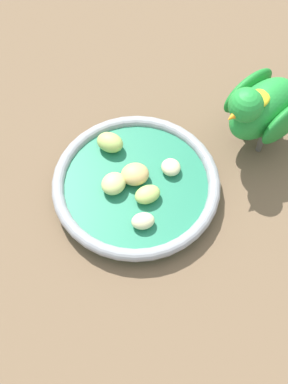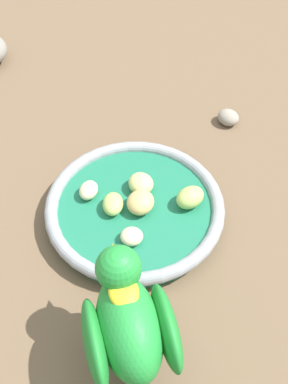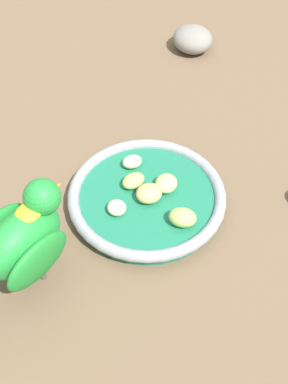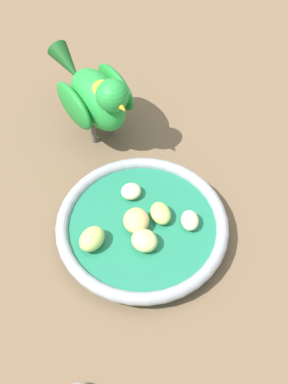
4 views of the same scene
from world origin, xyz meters
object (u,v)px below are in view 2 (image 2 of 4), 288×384
object	(u,v)px
apple_piece_0	(113,204)
apple_piece_4	(140,202)
feeding_bowl	(135,210)
parrot	(130,329)
apple_piece_5	(89,190)
apple_piece_2	(132,236)
apple_piece_1	(190,197)
pebble_0	(228,117)
apple_piece_3	(143,183)

from	to	relation	value
apple_piece_0	apple_piece_4	size ratio (longest dim) A/B	0.93
feeding_bowl	parrot	xyz separation A→B (m)	(-0.08, -0.15, 0.06)
feeding_bowl	apple_piece_5	distance (m)	0.06
feeding_bowl	apple_piece_2	bearing A→B (deg)	-121.63
apple_piece_2	apple_piece_5	size ratio (longest dim) A/B	0.91
apple_piece_2	parrot	xyz separation A→B (m)	(-0.06, -0.11, 0.04)
apple_piece_1	pebble_0	distance (m)	0.17
feeding_bowl	apple_piece_0	world-z (taller)	apple_piece_0
parrot	apple_piece_5	bearing A→B (deg)	1.33
feeding_bowl	apple_piece_3	size ratio (longest dim) A/B	6.55
apple_piece_2	apple_piece_5	bearing A→B (deg)	99.73
apple_piece_3	apple_piece_0	bearing A→B (deg)	-166.06
apple_piece_1	parrot	xyz separation A→B (m)	(-0.14, -0.13, 0.04)
apple_piece_0	parrot	xyz separation A→B (m)	(-0.06, -0.16, 0.04)
feeding_bowl	apple_piece_2	distance (m)	0.05
apple_piece_5	pebble_0	world-z (taller)	apple_piece_5
feeding_bowl	apple_piece_3	distance (m)	0.03
apple_piece_2	apple_piece_3	distance (m)	0.07
apple_piece_1	apple_piece_3	bearing A→B (deg)	128.09
apple_piece_4	apple_piece_5	world-z (taller)	apple_piece_4
apple_piece_0	apple_piece_1	size ratio (longest dim) A/B	0.92
apple_piece_3	apple_piece_4	size ratio (longest dim) A/B	0.92
feeding_bowl	pebble_0	size ratio (longest dim) A/B	6.98
apple_piece_3	pebble_0	size ratio (longest dim) A/B	1.06
apple_piece_3	parrot	size ratio (longest dim) A/B	0.18
apple_piece_0	apple_piece_5	xyz separation A→B (m)	(-0.02, 0.03, -0.00)
apple_piece_4	parrot	xyz separation A→B (m)	(-0.09, -0.15, 0.04)
apple_piece_5	parrot	size ratio (longest dim) A/B	0.15
apple_piece_4	apple_piece_5	xyz separation A→B (m)	(-0.04, 0.05, -0.00)
apple_piece_5	pebble_0	size ratio (longest dim) A/B	0.92
apple_piece_0	apple_piece_5	size ratio (longest dim) A/B	1.16
parrot	pebble_0	distance (m)	0.36
apple_piece_3	apple_piece_1	bearing A→B (deg)	-51.91
feeding_bowl	apple_piece_4	size ratio (longest dim) A/B	6.04
apple_piece_1	pebble_0	world-z (taller)	apple_piece_1
apple_piece_4	parrot	world-z (taller)	parrot
apple_piece_5	pebble_0	bearing A→B (deg)	10.53
apple_piece_3	parrot	xyz separation A→B (m)	(-0.10, -0.17, 0.04)
apple_piece_4	pebble_0	xyz separation A→B (m)	(0.18, 0.09, -0.02)
apple_piece_1	parrot	world-z (taller)	parrot
apple_piece_2	apple_piece_4	distance (m)	0.04
apple_piece_4	apple_piece_5	distance (m)	0.06
apple_piece_0	apple_piece_1	bearing A→B (deg)	-23.45
feeding_bowl	apple_piece_0	size ratio (longest dim) A/B	6.49
feeding_bowl	apple_piece_1	xyz separation A→B (m)	(0.06, -0.03, 0.02)
apple_piece_1	apple_piece_4	bearing A→B (deg)	158.45
pebble_0	apple_piece_2	bearing A→B (deg)	-149.80
pebble_0	feeding_bowl	bearing A→B (deg)	-156.01
apple_piece_0	apple_piece_4	xyz separation A→B (m)	(0.03, -0.01, 0.00)
apple_piece_1	apple_piece_5	size ratio (longest dim) A/B	1.26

